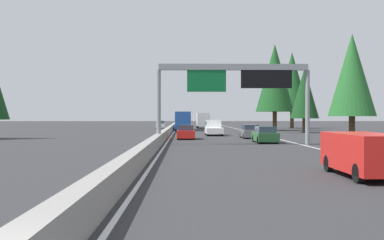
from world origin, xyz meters
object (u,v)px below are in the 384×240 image
(conifer_right_mid, at_px, (304,93))
(conifer_right_far, at_px, (275,78))
(minivan_mid_center, at_px, (364,152))
(sedan_near_right, at_px, (250,132))
(bus_far_right, at_px, (183,120))
(conifer_right_near, at_px, (352,75))
(sedan_distant_a, at_px, (186,132))
(sedan_mid_left, at_px, (265,135))
(pickup_near_center, at_px, (214,128))
(sign_gantry_overhead, at_px, (235,81))
(box_truck_far_center, at_px, (203,120))
(oncoming_near, at_px, (161,125))
(conifer_right_distant, at_px, (292,82))

(conifer_right_mid, xyz_separation_m, conifer_right_far, (9.93, 2.35, 3.00))
(minivan_mid_center, bearing_deg, sedan_near_right, -0.10)
(bus_far_right, distance_m, conifer_right_near, 36.83)
(sedan_distant_a, height_order, sedan_mid_left, same)
(sedan_near_right, distance_m, pickup_near_center, 8.23)
(sign_gantry_overhead, distance_m, conifer_right_mid, 30.93)
(box_truck_far_center, distance_m, conifer_right_mid, 28.76)
(sedan_near_right, bearing_deg, oncoming_near, 15.74)
(box_truck_far_center, relative_size, conifer_right_near, 0.79)
(sedan_distant_a, bearing_deg, bus_far_right, 0.76)
(conifer_right_distant, bearing_deg, bus_far_right, 118.98)
(minivan_mid_center, relative_size, pickup_near_center, 0.89)
(sedan_distant_a, relative_size, oncoming_near, 1.00)
(sedan_mid_left, height_order, conifer_right_far, conifer_right_far)
(conifer_right_near, height_order, conifer_right_distant, conifer_right_distant)
(bus_far_right, height_order, sedan_mid_left, bus_far_right)
(sedan_distant_a, relative_size, bus_far_right, 0.38)
(bus_far_right, bearing_deg, sedan_near_right, -165.79)
(sedan_mid_left, bearing_deg, oncoming_near, 13.30)
(sedan_near_right, bearing_deg, conifer_right_near, -108.47)
(conifer_right_near, relative_size, conifer_right_distant, 0.72)
(sign_gantry_overhead, bearing_deg, sedan_distant_a, 22.67)
(sedan_near_right, bearing_deg, conifer_right_far, -16.48)
(conifer_right_near, bearing_deg, box_truck_far_center, 16.55)
(conifer_right_mid, bearing_deg, conifer_right_near, 179.15)
(bus_far_right, relative_size, pickup_near_center, 2.05)
(sedan_near_right, bearing_deg, pickup_near_center, 24.80)
(pickup_near_center, distance_m, conifer_right_mid, 16.95)
(bus_far_right, distance_m, conifer_right_mid, 21.84)
(box_truck_far_center, xyz_separation_m, sedan_mid_left, (-50.01, -3.59, -0.93))
(sedan_distant_a, distance_m, conifer_right_near, 17.81)
(sign_gantry_overhead, distance_m, sedan_mid_left, 6.30)
(sedan_mid_left, distance_m, conifer_right_mid, 27.37)
(sign_gantry_overhead, distance_m, conifer_right_distant, 55.14)
(sedan_mid_left, relative_size, conifer_right_far, 0.31)
(conifer_right_near, bearing_deg, conifer_right_distant, -5.37)
(pickup_near_center, bearing_deg, sedan_mid_left, -167.39)
(sedan_mid_left, bearing_deg, conifer_right_distant, -15.69)
(conifer_right_mid, distance_m, conifer_right_far, 10.63)
(sign_gantry_overhead, height_order, conifer_right_distant, conifer_right_distant)
(sign_gantry_overhead, bearing_deg, minivan_mid_center, -172.16)
(minivan_mid_center, bearing_deg, oncoming_near, 9.02)
(pickup_near_center, bearing_deg, conifer_right_distant, -27.65)
(conifer_right_far, bearing_deg, sedan_near_right, 163.52)
(sedan_near_right, distance_m, oncoming_near, 43.26)
(box_truck_far_center, bearing_deg, conifer_right_far, -143.31)
(box_truck_far_center, bearing_deg, minivan_mid_center, -177.35)
(sedan_near_right, relative_size, conifer_right_mid, 0.47)
(sedan_distant_a, relative_size, conifer_right_distant, 0.30)
(minivan_mid_center, relative_size, sedan_near_right, 1.14)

